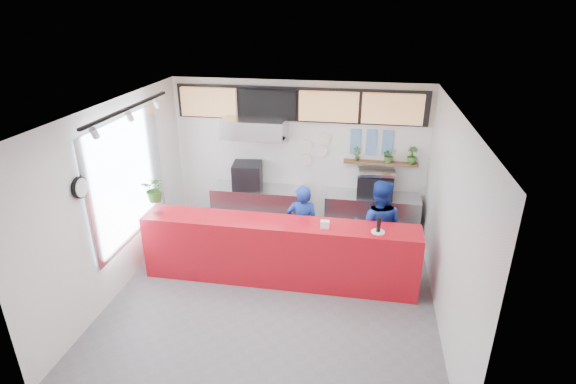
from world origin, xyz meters
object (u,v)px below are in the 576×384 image
Objects in this scene: service_counter at (279,252)px; staff_center at (302,226)px; staff_right at (377,227)px; pepper_mill at (379,224)px; panini_oven at (247,175)px; espresso_machine at (376,185)px.

staff_center reaches higher than service_counter.
staff_right reaches higher than pepper_mill.
panini_oven is at bearing 143.51° from pepper_mill.
staff_right is at bearing 88.57° from pepper_mill.
staff_right reaches higher than staff_center.
pepper_mill is (1.56, -0.09, 0.69)m from service_counter.
pepper_mill is at bearing -3.13° from service_counter.
panini_oven is 0.36× the size of staff_center.
staff_center is 6.10× the size of pepper_mill.
espresso_machine is 0.43× the size of staff_center.
espresso_machine is 0.39× the size of staff_right.
staff_center is at bearing -128.97° from espresso_machine.
service_counter is 6.79× the size of espresso_machine.
staff_right is (1.27, 0.02, 0.08)m from staff_center.
panini_oven is at bearing -174.56° from espresso_machine.
staff_center is 1.48m from pepper_mill.
staff_right is (2.56, -1.24, -0.30)m from panini_oven.
espresso_machine is (1.54, 1.80, 0.56)m from service_counter.
pepper_mill is at bearing -43.77° from panini_oven.
panini_oven reaches higher than espresso_machine.
espresso_machine is at bearing -83.21° from staff_right.
service_counter is 0.66m from staff_center.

